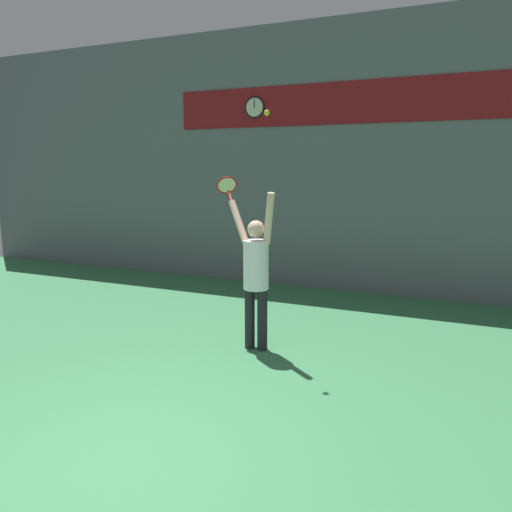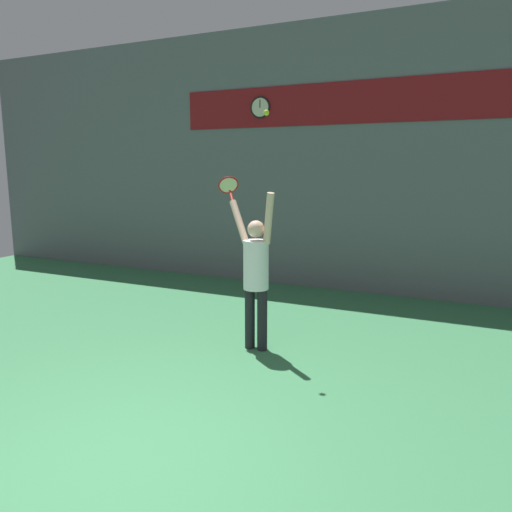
% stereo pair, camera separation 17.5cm
% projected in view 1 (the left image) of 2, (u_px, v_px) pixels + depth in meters
% --- Properties ---
extents(ground_plane, '(18.00, 18.00, 0.00)m').
position_uv_depth(ground_plane, '(122.00, 463.00, 3.99)').
color(ground_plane, '#387A4C').
extents(back_wall, '(18.00, 0.10, 5.00)m').
position_uv_depth(back_wall, '(337.00, 158.00, 9.31)').
color(back_wall, slate).
rests_on(back_wall, ground_plane).
extents(sponsor_banner, '(6.54, 0.02, 0.75)m').
position_uv_depth(sponsor_banner, '(337.00, 103.00, 9.08)').
color(sponsor_banner, maroon).
extents(scoreboard_clock, '(0.43, 0.04, 0.43)m').
position_uv_depth(scoreboard_clock, '(255.00, 107.00, 9.72)').
color(scoreboard_clock, beige).
extents(tennis_player, '(0.82, 0.48, 2.04)m').
position_uv_depth(tennis_player, '(256.00, 271.00, 6.33)').
color(tennis_player, black).
rests_on(tennis_player, ground_plane).
extents(tennis_racket, '(0.38, 0.41, 0.34)m').
position_uv_depth(tennis_racket, '(227.00, 186.00, 6.84)').
color(tennis_racket, red).
extents(tennis_ball, '(0.07, 0.07, 0.07)m').
position_uv_depth(tennis_ball, '(267.00, 113.00, 5.81)').
color(tennis_ball, '#CCDB2D').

